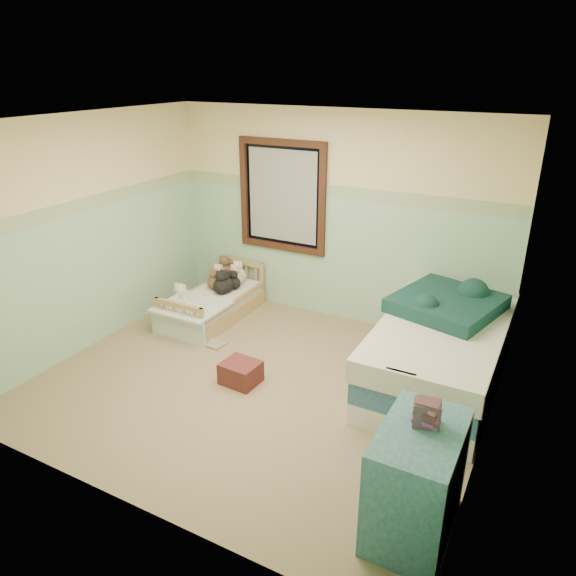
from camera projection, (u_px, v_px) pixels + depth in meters
The scene contains 32 objects.
floor at pixel (260, 384), 5.35m from camera, with size 4.20×3.60×0.02m, color #776752.
ceiling at pixel (253, 121), 4.38m from camera, with size 4.20×3.60×0.02m, color silver.
wall_back at pixel (336, 219), 6.34m from camera, with size 4.20×0.04×2.50m, color beige.
wall_front at pixel (110, 353), 3.40m from camera, with size 4.20×0.04×2.50m, color beige.
wall_left at pixel (89, 234), 5.78m from camera, with size 0.04×3.60×2.50m, color beige.
wall_right at pixel (501, 312), 3.96m from camera, with size 0.04×3.60×2.50m, color beige.
wainscot_mint at pixel (334, 259), 6.52m from camera, with size 4.20×0.01×1.50m, color #90C59B.
border_strip at pixel (336, 192), 6.20m from camera, with size 4.20×0.01×0.15m, color #4E7F4C.
window_frame at pixel (282, 196), 6.53m from camera, with size 1.16×0.06×1.36m, color black.
window_blinds at pixel (282, 196), 6.54m from camera, with size 0.92×0.01×1.12m, color #B2B1AC.
toddler_bed_frame at pixel (214, 310), 6.73m from camera, with size 0.69×1.38×0.18m, color #A07F4C.
toddler_mattress at pixel (213, 299), 6.67m from camera, with size 0.63×1.32×0.12m, color white.
patchwork_quilt at pixel (192, 306), 6.30m from camera, with size 0.75×0.69×0.03m, color #8FACD8.
plush_bed_brown at pixel (225, 272), 7.08m from camera, with size 0.22×0.22×0.22m, color brown.
plush_bed_white at pixel (238, 275), 7.00m from camera, with size 0.20×0.20×0.20m, color silver.
plush_bed_tan at pixel (219, 279), 6.88m from camera, with size 0.20×0.20×0.20m, color beige.
plush_bed_dark at pixel (234, 283), 6.79m from camera, with size 0.17×0.17×0.17m, color black.
plush_floor_cream at pixel (181, 303), 6.84m from camera, with size 0.26×0.26×0.26m, color silver.
plush_floor_tan at pixel (186, 313), 6.58m from camera, with size 0.25×0.25×0.25m, color beige.
twin_bed_frame at pixel (438, 372), 5.34m from camera, with size 1.07×2.14×0.22m, color white.
twin_boxspring at pixel (440, 353), 5.25m from camera, with size 1.07×2.14×0.22m, color navy.
twin_mattress at pixel (443, 333), 5.17m from camera, with size 1.11×2.19×0.22m, color silver.
teal_blanket at pixel (447, 303), 5.36m from camera, with size 0.91×0.96×0.14m, color #103430.
dresser at pixel (416, 481), 3.54m from camera, with size 0.50×0.80×0.80m, color #2A5467.
book_stack at pixel (427, 413), 3.42m from camera, with size 0.17×0.13×0.17m, color brown.
red_pillow at pixel (241, 373), 5.33m from camera, with size 0.35×0.31×0.22m, color maroon.
floor_book at pixel (214, 343), 6.09m from camera, with size 0.26×0.20×0.02m, color gold.
extra_plush_0 at pixel (225, 285), 6.68m from camera, with size 0.20×0.20×0.20m, color black.
extra_plush_1 at pixel (235, 279), 6.88m from camera, with size 0.20×0.20×0.20m, color beige.
extra_plush_2 at pixel (221, 286), 6.64m from camera, with size 0.20×0.20×0.20m, color black.
extra_plush_3 at pixel (225, 283), 6.79m from camera, with size 0.15×0.15×0.15m, color black.
extra_plush_4 at pixel (214, 283), 6.78m from camera, with size 0.18×0.18×0.18m, color brown.
Camera 1 is at (2.40, -3.90, 2.94)m, focal length 33.58 mm.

